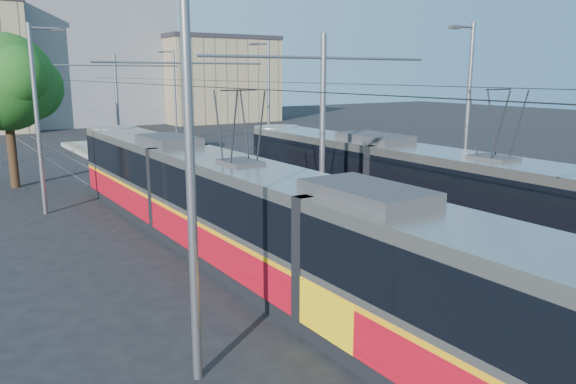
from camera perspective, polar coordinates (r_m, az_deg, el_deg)
ground at (r=15.09m, az=22.17°, el=-12.37°), size 160.00×160.00×0.00m
platform at (r=27.80m, az=-7.69°, el=-0.25°), size 4.00×50.00×0.30m
tactile_strip_left at (r=27.19m, az=-10.46°, el=-0.29°), size 0.70×50.00×0.01m
tactile_strip_right at (r=28.40m, az=-5.06°, el=0.39°), size 0.70×50.00×0.01m
rails at (r=27.83m, az=-7.69°, el=-0.53°), size 8.71×70.00×0.03m
tram_left at (r=17.45m, az=-4.80°, el=-2.28°), size 2.43×29.15×5.50m
tram_right at (r=19.36m, az=19.81°, el=-1.07°), size 2.43×28.18×5.50m
catenary at (r=24.67m, az=-5.10°, el=8.53°), size 9.20×70.00×7.00m
street_lamps at (r=30.89m, az=-11.14°, el=8.41°), size 15.18×38.22×8.00m
shelter at (r=24.17m, az=-3.67°, el=1.04°), size 0.89×1.11×2.12m
tree at (r=33.11m, az=-26.27°, el=9.82°), size 5.54×5.12×8.05m
building_centre at (r=73.74m, az=-19.80°, el=12.81°), size 18.36×14.28×15.82m
building_right at (r=72.79m, az=-7.53°, el=11.32°), size 14.28×10.20×10.49m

